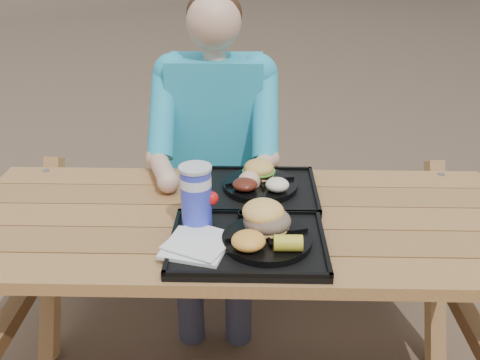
{
  "coord_description": "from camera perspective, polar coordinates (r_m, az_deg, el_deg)",
  "views": [
    {
      "loc": [
        0.04,
        -1.5,
        1.59
      ],
      "look_at": [
        0.0,
        0.0,
        0.88
      ],
      "focal_mm": 40.0,
      "sensor_mm": 36.0,
      "label": 1
    }
  ],
  "objects": [
    {
      "name": "picnic_table",
      "position": [
        1.94,
        0.0,
        -13.63
      ],
      "size": [
        1.8,
        1.49,
        0.75
      ],
      "primitive_type": null,
      "color": "#999999",
      "rests_on": "ground"
    },
    {
      "name": "tray_near",
      "position": [
        1.56,
        0.84,
        -6.86
      ],
      "size": [
        0.45,
        0.35,
        0.02
      ],
      "primitive_type": "cube",
      "color": "black",
      "rests_on": "picnic_table"
    },
    {
      "name": "tray_far",
      "position": [
        1.86,
        1.24,
        -1.25
      ],
      "size": [
        0.45,
        0.35,
        0.02
      ],
      "primitive_type": "cube",
      "color": "black",
      "rests_on": "picnic_table"
    },
    {
      "name": "plate_near",
      "position": [
        1.55,
        2.89,
        -6.35
      ],
      "size": [
        0.26,
        0.26,
        0.02
      ],
      "primitive_type": "cylinder",
      "color": "black",
      "rests_on": "tray_near"
    },
    {
      "name": "plate_far",
      "position": [
        1.86,
        2.17,
        -0.57
      ],
      "size": [
        0.26,
        0.26,
        0.02
      ],
      "primitive_type": "cylinder",
      "color": "black",
      "rests_on": "tray_far"
    },
    {
      "name": "napkin_stack",
      "position": [
        1.53,
        -4.68,
        -6.88
      ],
      "size": [
        0.21,
        0.21,
        0.02
      ],
      "primitive_type": "cube",
      "rotation": [
        0.0,
        0.0,
        -0.24
      ],
      "color": "white",
      "rests_on": "tray_near"
    },
    {
      "name": "soda_cup",
      "position": [
        1.6,
        -4.68,
        -1.94
      ],
      "size": [
        0.09,
        0.09,
        0.19
      ],
      "primitive_type": "cylinder",
      "color": "#1928C1",
      "rests_on": "tray_near"
    },
    {
      "name": "condiment_bbq",
      "position": [
        1.66,
        0.53,
        -3.85
      ],
      "size": [
        0.04,
        0.04,
        0.03
      ],
      "primitive_type": "cylinder",
      "color": "black",
      "rests_on": "tray_near"
    },
    {
      "name": "condiment_mustard",
      "position": [
        1.67,
        3.0,
        -3.66
      ],
      "size": [
        0.05,
        0.05,
        0.03
      ],
      "primitive_type": "cylinder",
      "color": "yellow",
      "rests_on": "tray_near"
    },
    {
      "name": "sandwich",
      "position": [
        1.55,
        2.94,
        -3.06
      ],
      "size": [
        0.13,
        0.13,
        0.14
      ],
      "primitive_type": null,
      "color": "#F8B957",
      "rests_on": "plate_near"
    },
    {
      "name": "mac_cheese",
      "position": [
        1.48,
        0.91,
        -6.49
      ],
      "size": [
        0.1,
        0.1,
        0.05
      ],
      "primitive_type": "ellipsoid",
      "color": "#F5AD40",
      "rests_on": "plate_near"
    },
    {
      "name": "corn_cob",
      "position": [
        1.47,
        5.16,
        -6.71
      ],
      "size": [
        0.08,
        0.08,
        0.05
      ],
      "primitive_type": null,
      "rotation": [
        0.0,
        0.0,
        0.01
      ],
      "color": "gold",
      "rests_on": "plate_near"
    },
    {
      "name": "cutlery_far",
      "position": [
        1.86,
        -4.13,
        -0.81
      ],
      "size": [
        0.1,
        0.16,
        0.01
      ],
      "primitive_type": "cube",
      "rotation": [
        0.0,
        0.0,
        0.5
      ],
      "color": "black",
      "rests_on": "tray_far"
    },
    {
      "name": "burger",
      "position": [
        1.88,
        2.03,
        1.68
      ],
      "size": [
        0.11,
        0.11,
        0.1
      ],
      "primitive_type": null,
      "color": "#E0AC4F",
      "rests_on": "plate_far"
    },
    {
      "name": "baked_beans",
      "position": [
        1.8,
        0.52,
        -0.48
      ],
      "size": [
        0.09,
        0.09,
        0.04
      ],
      "primitive_type": "ellipsoid",
      "color": "#561D11",
      "rests_on": "plate_far"
    },
    {
      "name": "potato_salad",
      "position": [
        1.79,
        3.99,
        -0.5
      ],
      "size": [
        0.08,
        0.08,
        0.04
      ],
      "primitive_type": "ellipsoid",
      "color": "white",
      "rests_on": "plate_far"
    },
    {
      "name": "diner",
      "position": [
        2.3,
        -2.48,
        0.81
      ],
      "size": [
        0.48,
        0.84,
        1.28
      ],
      "primitive_type": null,
      "color": "teal",
      "rests_on": "ground"
    }
  ]
}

